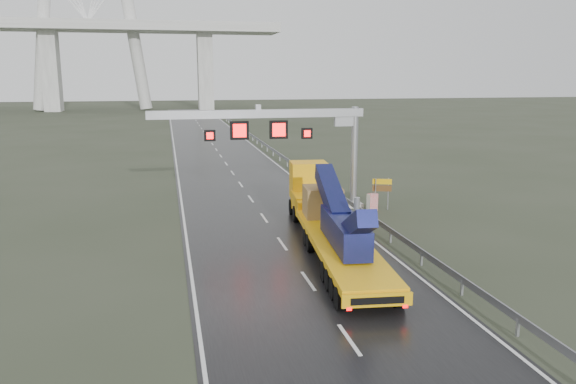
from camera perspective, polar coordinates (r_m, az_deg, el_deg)
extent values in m
plane|color=#2F3626|center=(22.72, 4.61, -12.57)|extent=(400.00, 400.00, 0.00)
cube|color=black|center=(60.82, -6.31, 2.87)|extent=(11.00, 200.00, 0.02)
cube|color=#A5A5A1|center=(41.01, 6.61, -1.27)|extent=(1.20, 1.20, 0.30)
cylinder|color=#97989F|center=(40.37, 6.73, 3.50)|extent=(0.48, 0.48, 7.20)
cube|color=#97989F|center=(38.36, -3.05, 7.94)|extent=(14.80, 0.55, 0.55)
cube|color=#97989F|center=(39.83, 5.72, 7.32)|extent=(1.40, 0.35, 0.90)
cube|color=#97989F|center=(38.33, -3.06, 8.62)|extent=(0.35, 0.35, 0.35)
cube|color=black|center=(38.22, -4.96, 6.25)|extent=(1.25, 0.25, 1.25)
cube|color=#FF0C0C|center=(38.08, -4.93, 6.23)|extent=(0.90, 0.02, 0.90)
cube|color=black|center=(38.65, -0.96, 6.35)|extent=(1.25, 0.25, 1.25)
cube|color=#FF0C0C|center=(38.51, -0.92, 6.33)|extent=(0.90, 0.02, 0.90)
cube|color=black|center=(38.05, -7.95, 5.70)|extent=(0.75, 0.25, 0.75)
cube|color=#FF0C0C|center=(37.91, -7.93, 5.68)|extent=(0.54, 0.02, 0.54)
cube|color=black|center=(39.12, 1.93, 5.97)|extent=(0.75, 0.25, 0.75)
cube|color=#FF0C0C|center=(38.98, 1.98, 5.95)|extent=(0.54, 0.02, 0.54)
cube|color=#A5A5A1|center=(162.38, -22.92, 11.27)|extent=(4.00, 6.00, 21.00)
cube|color=#A5A5A1|center=(160.18, -8.41, 12.06)|extent=(4.00, 6.00, 21.00)
cube|color=#FDB50E|center=(28.62, 5.31, -5.20)|extent=(3.99, 13.77, 0.34)
cube|color=#FDB50E|center=(22.35, 9.05, -10.80)|extent=(2.81, 0.38, 0.53)
cube|color=black|center=(22.29, 9.09, -10.87)|extent=(2.12, 0.22, 0.29)
cube|color=#FF0505|center=(22.14, 6.23, -11.76)|extent=(0.22, 0.06, 0.12)
cube|color=#FF0505|center=(22.72, 11.83, -11.32)|extent=(0.22, 0.06, 0.12)
cube|color=#FDB50E|center=(35.33, 2.91, -1.24)|extent=(2.62, 1.40, 0.48)
cube|color=#FDB50E|center=(36.87, 2.50, -1.07)|extent=(2.78, 3.13, 1.16)
cube|color=#FDB50E|center=(38.33, 2.10, 1.20)|extent=(2.60, 2.16, 2.52)
cube|color=black|center=(39.24, 1.88, 1.88)|extent=(2.22, 0.26, 1.16)
cube|color=#0E1543|center=(27.46, 5.76, -3.95)|extent=(1.90, 5.92, 1.36)
cube|color=#0E1543|center=(30.40, 4.44, -0.12)|extent=(1.47, 5.41, 2.48)
cube|color=#0E1543|center=(24.95, 7.00, -3.51)|extent=(1.23, 3.91, 2.34)
cylinder|color=#97989F|center=(27.36, 6.99, -2.14)|extent=(0.32, 0.32, 1.55)
cube|color=#9C7046|center=(33.14, 3.54, -0.96)|extent=(2.32, 2.32, 1.74)
cylinder|color=black|center=(24.78, 7.40, -9.29)|extent=(2.89, 1.23, 0.97)
cylinder|color=black|center=(31.05, 4.36, -4.85)|extent=(2.89, 1.23, 0.97)
cylinder|color=black|center=(38.51, 2.12, -1.47)|extent=(2.71, 1.31, 1.07)
cylinder|color=#97989F|center=(39.82, 8.86, -0.26)|extent=(0.08, 0.08, 2.29)
cylinder|color=#97989F|center=(40.17, 10.13, -0.20)|extent=(0.08, 0.08, 2.29)
cube|color=#F2B40C|center=(39.81, 9.54, 1.05)|extent=(1.29, 0.48, 0.38)
cube|color=brown|center=(39.90, 9.52, 0.37)|extent=(1.29, 0.48, 0.43)
cube|color=red|center=(39.85, 8.56, -1.03)|extent=(0.81, 0.60, 1.22)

